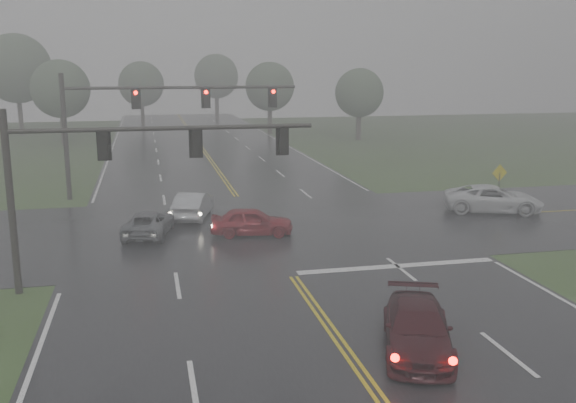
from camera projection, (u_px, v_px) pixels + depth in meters
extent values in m
cube|color=black|center=(266.00, 238.00, 30.88)|extent=(18.00, 160.00, 0.02)
cube|color=black|center=(258.00, 228.00, 32.79)|extent=(120.00, 14.00, 0.02)
cube|color=silver|center=(397.00, 267.00, 26.49)|extent=(8.50, 0.50, 0.01)
imported|color=black|center=(416.00, 351.00, 18.71)|extent=(3.33, 5.01, 1.35)
imported|color=maroon|center=(252.00, 235.00, 31.36)|extent=(4.20, 2.24, 1.36)
imported|color=#A4A7AC|center=(194.00, 218.00, 34.90)|extent=(2.67, 4.60, 1.43)
imported|color=#5B5D63|center=(149.00, 235.00, 31.34)|extent=(2.81, 4.58, 1.18)
imported|color=silver|center=(492.00, 212.00, 36.31)|extent=(5.93, 4.18, 1.50)
cylinder|color=black|center=(11.00, 204.00, 22.73)|extent=(0.26, 0.26, 6.69)
cylinder|color=black|center=(4.00, 130.00, 22.19)|extent=(0.17, 0.17, 0.74)
cylinder|color=black|center=(165.00, 128.00, 23.36)|extent=(10.99, 0.17, 0.17)
cube|color=black|center=(104.00, 145.00, 23.01)|extent=(0.32, 0.26, 0.98)
cube|color=black|center=(104.00, 145.00, 23.15)|extent=(0.51, 0.03, 1.16)
cube|color=black|center=(196.00, 143.00, 23.71)|extent=(0.32, 0.26, 0.98)
cube|color=black|center=(196.00, 142.00, 23.85)|extent=(0.51, 0.03, 1.16)
cube|color=black|center=(283.00, 141.00, 24.41)|extent=(0.32, 0.26, 0.98)
cube|color=black|center=(282.00, 140.00, 24.55)|extent=(0.51, 0.03, 1.16)
cylinder|color=black|center=(65.00, 137.00, 38.92)|extent=(0.30, 0.30, 7.69)
cylinder|color=black|center=(62.00, 88.00, 38.29)|extent=(0.19, 0.19, 0.85)
cylinder|color=black|center=(183.00, 88.00, 39.82)|extent=(14.30, 0.19, 0.19)
cube|color=black|center=(136.00, 98.00, 39.34)|extent=(0.36, 0.30, 1.12)
cube|color=black|center=(136.00, 98.00, 39.51)|extent=(0.59, 0.03, 1.34)
cylinder|color=#FF0C05|center=(136.00, 93.00, 39.11)|extent=(0.24, 0.06, 0.24)
cube|color=black|center=(206.00, 98.00, 40.25)|extent=(0.36, 0.30, 1.12)
cube|color=black|center=(206.00, 98.00, 40.42)|extent=(0.59, 0.03, 1.34)
cylinder|color=#FF0C05|center=(206.00, 92.00, 40.02)|extent=(0.24, 0.06, 0.24)
cube|color=black|center=(273.00, 97.00, 41.16)|extent=(0.36, 0.30, 1.12)
cube|color=black|center=(272.00, 97.00, 41.32)|extent=(0.59, 0.03, 1.34)
cylinder|color=#FF0C05|center=(273.00, 92.00, 40.92)|extent=(0.24, 0.06, 0.24)
cylinder|color=black|center=(499.00, 189.00, 37.97)|extent=(0.06, 0.06, 1.93)
cube|color=#C6B80B|center=(500.00, 173.00, 37.80)|extent=(1.01, 0.13, 1.01)
cylinder|color=#2D231D|center=(63.00, 129.00, 66.37)|extent=(0.52, 0.52, 3.34)
sphere|color=#384E34|center=(60.00, 89.00, 65.52)|extent=(5.95, 5.95, 5.95)
cylinder|color=#2D231D|center=(270.00, 120.00, 77.12)|extent=(0.54, 0.54, 3.27)
sphere|color=#384E34|center=(270.00, 87.00, 76.28)|extent=(5.82, 5.82, 5.82)
cylinder|color=#2D231D|center=(143.00, 115.00, 84.89)|extent=(0.50, 0.50, 3.31)
sphere|color=#384E34|center=(141.00, 84.00, 84.04)|extent=(5.89, 5.89, 5.89)
cylinder|color=#2D231D|center=(359.00, 126.00, 70.99)|extent=(0.57, 0.57, 3.00)
sphere|color=#384E34|center=(359.00, 93.00, 70.22)|extent=(5.34, 5.34, 5.34)
cylinder|color=#2D231D|center=(21.00, 116.00, 75.39)|extent=(0.55, 0.55, 4.50)
sphere|color=#384E34|center=(16.00, 68.00, 74.24)|extent=(8.01, 8.01, 8.01)
cylinder|color=#2D231D|center=(217.00, 107.00, 97.96)|extent=(0.61, 0.61, 3.76)
sphere|color=#384E34|center=(216.00, 76.00, 97.00)|extent=(6.68, 6.68, 6.68)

